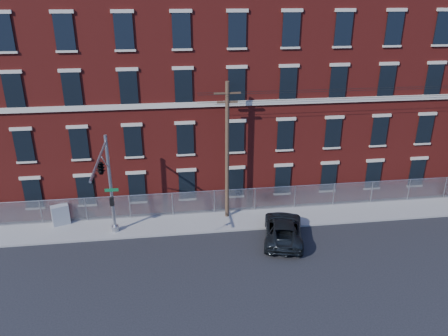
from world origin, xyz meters
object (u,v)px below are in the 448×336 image
traffic_signal_mast (103,174)px  utility_cabinet (61,215)px  pickup_truck (283,229)px  utility_pole_near (227,150)px

traffic_signal_mast → utility_cabinet: (-3.91, 3.82, -4.54)m
traffic_signal_mast → utility_cabinet: size_ratio=4.79×
utility_cabinet → pickup_truck: bearing=-34.1°
pickup_truck → utility_cabinet: utility_cabinet is taller
utility_cabinet → utility_pole_near: bearing=-21.7°
pickup_truck → utility_cabinet: (-15.25, 3.88, 0.11)m
traffic_signal_mast → utility_cabinet: traffic_signal_mast is taller
utility_pole_near → pickup_truck: bearing=-46.2°
traffic_signal_mast → utility_cabinet: bearing=135.7°
pickup_truck → utility_cabinet: 15.73m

